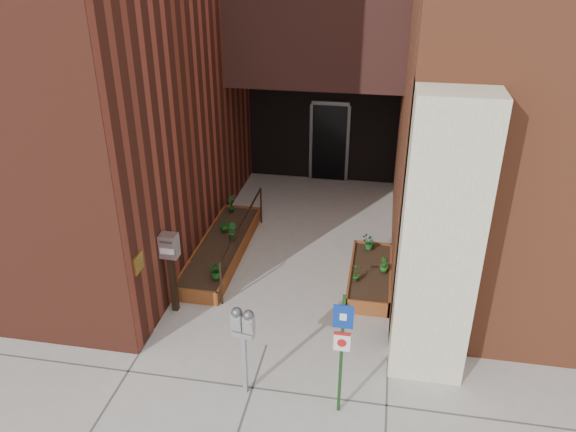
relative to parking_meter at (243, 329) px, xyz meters
The scene contains 14 objects.
ground 1.59m from the parking_meter, 85.78° to the left, with size 80.00×80.00×0.00m, color #9E9991.
planter_left 4.18m from the parking_meter, 111.25° to the left, with size 0.90×3.60×0.30m.
planter_right 3.83m from the parking_meter, 62.88° to the left, with size 0.80×2.20×0.30m.
handrail 3.88m from the parking_meter, 104.58° to the left, with size 0.04×3.34×0.90m.
parking_meter is the anchor object (origin of this frame).
sign_post 1.41m from the parking_meter, ahead, with size 0.27×0.07×1.99m.
payment_dropbox 2.48m from the parking_meter, 134.92° to the left, with size 0.31×0.24×1.56m.
shrub_left_a 2.82m from the parking_meter, 115.35° to the left, with size 0.31×0.31×0.35m, color #18561A.
shrub_left_b 4.24m from the parking_meter, 107.87° to the left, with size 0.20×0.20×0.36m, color #1A5D1F.
shrub_left_c 4.63m from the parking_meter, 109.71° to the left, with size 0.18×0.18×0.33m, color #1A5C1A.
shrub_left_d 5.55m from the parking_meter, 107.43° to the left, with size 0.22×0.22×0.41m, color #164E17.
shrub_right_a 3.85m from the parking_meter, 59.30° to the left, with size 0.17×0.17×0.30m, color #20621C.
shrub_right_b 3.25m from the parking_meter, 63.26° to the left, with size 0.20×0.20×0.38m, color #1E5217.
shrub_right_c 4.43m from the parking_meter, 68.51° to the left, with size 0.27×0.27×0.30m, color #1B6122.
Camera 1 is at (1.66, -7.18, 6.13)m, focal length 35.00 mm.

